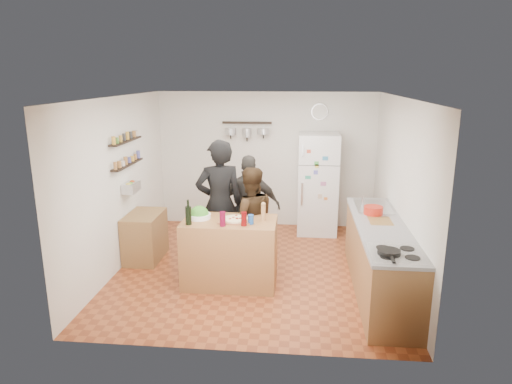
# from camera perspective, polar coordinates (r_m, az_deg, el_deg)

# --- Properties ---
(room_shell) EXTENTS (4.20, 4.20, 4.20)m
(room_shell) POSITION_cam_1_polar(r_m,az_deg,el_deg) (6.84, 0.23, 1.41)
(room_shell) COLOR brown
(room_shell) RESTS_ON ground
(prep_island) EXTENTS (1.25, 0.72, 0.91)m
(prep_island) POSITION_cam_1_polar(r_m,az_deg,el_deg) (6.26, -3.28, -7.52)
(prep_island) COLOR #986737
(prep_island) RESTS_ON floor
(pizza_board) EXTENTS (0.42, 0.34, 0.02)m
(pizza_board) POSITION_cam_1_polar(r_m,az_deg,el_deg) (6.07, -2.62, -3.55)
(pizza_board) COLOR brown
(pizza_board) RESTS_ON prep_island
(pizza) EXTENTS (0.34, 0.34, 0.02)m
(pizza) POSITION_cam_1_polar(r_m,az_deg,el_deg) (6.06, -2.62, -3.38)
(pizza) COLOR beige
(pizza) RESTS_ON pizza_board
(salad_bowl) EXTENTS (0.31, 0.31, 0.06)m
(salad_bowl) POSITION_cam_1_polar(r_m,az_deg,el_deg) (6.22, -7.11, -3.01)
(salad_bowl) COLOR white
(salad_bowl) RESTS_ON prep_island
(wine_bottle) EXTENTS (0.08, 0.08, 0.24)m
(wine_bottle) POSITION_cam_1_polar(r_m,az_deg,el_deg) (5.96, -8.45, -2.93)
(wine_bottle) COLOR black
(wine_bottle) RESTS_ON prep_island
(wine_glass_near) EXTENTS (0.08, 0.08, 0.19)m
(wine_glass_near) POSITION_cam_1_polar(r_m,az_deg,el_deg) (5.86, -4.20, -3.39)
(wine_glass_near) COLOR #5A0723
(wine_glass_near) RESTS_ON prep_island
(wine_glass_far) EXTENTS (0.07, 0.07, 0.18)m
(wine_glass_far) POSITION_cam_1_polar(r_m,az_deg,el_deg) (5.86, -1.52, -3.39)
(wine_glass_far) COLOR #570708
(wine_glass_far) RESTS_ON prep_island
(pepper_mill) EXTENTS (0.06, 0.06, 0.20)m
(pepper_mill) POSITION_cam_1_polar(r_m,az_deg,el_deg) (6.07, 0.93, -2.65)
(pepper_mill) COLOR #A37344
(pepper_mill) RESTS_ON prep_island
(salt_canister) EXTENTS (0.08, 0.08, 0.12)m
(salt_canister) POSITION_cam_1_polar(r_m,az_deg,el_deg) (5.93, -0.66, -3.44)
(salt_canister) COLOR navy
(salt_canister) RESTS_ON prep_island
(person_left) EXTENTS (0.81, 0.67, 1.91)m
(person_left) POSITION_cam_1_polar(r_m,az_deg,el_deg) (6.70, -4.57, -1.51)
(person_left) COLOR black
(person_left) RESTS_ON floor
(person_center) EXTENTS (0.88, 0.77, 1.54)m
(person_center) POSITION_cam_1_polar(r_m,az_deg,el_deg) (6.56, -0.76, -3.50)
(person_center) COLOR black
(person_center) RESTS_ON floor
(person_back) EXTENTS (0.96, 0.43, 1.61)m
(person_back) POSITION_cam_1_polar(r_m,az_deg,el_deg) (7.09, -0.78, -1.84)
(person_back) COLOR #2D2B28
(person_back) RESTS_ON floor
(counter_run) EXTENTS (0.63, 2.63, 0.90)m
(counter_run) POSITION_cam_1_polar(r_m,az_deg,el_deg) (6.26, 15.25, -8.09)
(counter_run) COLOR #9E7042
(counter_run) RESTS_ON floor
(stove_top) EXTENTS (0.60, 0.62, 0.02)m
(stove_top) POSITION_cam_1_polar(r_m,az_deg,el_deg) (5.22, 17.26, -7.39)
(stove_top) COLOR white
(stove_top) RESTS_ON counter_run
(skillet) EXTENTS (0.25, 0.25, 0.05)m
(skillet) POSITION_cam_1_polar(r_m,az_deg,el_deg) (5.15, 16.28, -7.21)
(skillet) COLOR black
(skillet) RESTS_ON stove_top
(sink) EXTENTS (0.50, 0.80, 0.03)m
(sink) POSITION_cam_1_polar(r_m,az_deg,el_deg) (6.90, 14.37, -1.82)
(sink) COLOR silver
(sink) RESTS_ON counter_run
(cutting_board) EXTENTS (0.30, 0.40, 0.02)m
(cutting_board) POSITION_cam_1_polar(r_m,az_deg,el_deg) (6.27, 15.26, -3.57)
(cutting_board) COLOR olive
(cutting_board) RESTS_ON counter_run
(red_bowl) EXTENTS (0.26, 0.26, 0.11)m
(red_bowl) POSITION_cam_1_polar(r_m,az_deg,el_deg) (6.52, 14.45, -2.23)
(red_bowl) COLOR red
(red_bowl) RESTS_ON counter_run
(fridge) EXTENTS (0.70, 0.68, 1.80)m
(fridge) POSITION_cam_1_polar(r_m,az_deg,el_deg) (8.23, 7.72, 1.01)
(fridge) COLOR white
(fridge) RESTS_ON floor
(wall_clock) EXTENTS (0.30, 0.03, 0.30)m
(wall_clock) POSITION_cam_1_polar(r_m,az_deg,el_deg) (8.36, 7.94, 9.91)
(wall_clock) COLOR silver
(wall_clock) RESTS_ON back_wall
(spice_shelf_lower) EXTENTS (0.12, 1.00, 0.02)m
(spice_shelf_lower) POSITION_cam_1_polar(r_m,az_deg,el_deg) (7.05, -15.75, 3.34)
(spice_shelf_lower) COLOR black
(spice_shelf_lower) RESTS_ON left_wall
(spice_shelf_upper) EXTENTS (0.12, 1.00, 0.02)m
(spice_shelf_upper) POSITION_cam_1_polar(r_m,az_deg,el_deg) (7.00, -15.95, 6.15)
(spice_shelf_upper) COLOR black
(spice_shelf_upper) RESTS_ON left_wall
(produce_basket) EXTENTS (0.18, 0.35, 0.14)m
(produce_basket) POSITION_cam_1_polar(r_m,az_deg,el_deg) (7.11, -15.33, 0.57)
(produce_basket) COLOR silver
(produce_basket) RESTS_ON left_wall
(side_table) EXTENTS (0.50, 0.80, 0.73)m
(side_table) POSITION_cam_1_polar(r_m,az_deg,el_deg) (7.30, -13.70, -5.42)
(side_table) COLOR olive
(side_table) RESTS_ON floor
(pot_rack) EXTENTS (0.90, 0.04, 0.04)m
(pot_rack) POSITION_cam_1_polar(r_m,az_deg,el_deg) (8.35, -1.14, 8.65)
(pot_rack) COLOR black
(pot_rack) RESTS_ON back_wall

